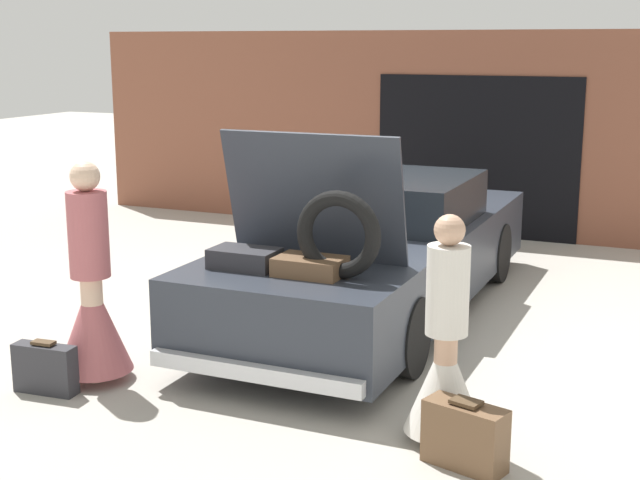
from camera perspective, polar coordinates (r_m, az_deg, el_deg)
ground_plane at (r=8.97m, az=3.68°, el=-4.56°), size 40.00×40.00×0.00m
garage_wall_back at (r=12.46m, az=10.08°, el=6.61°), size 12.00×0.14×2.80m
car at (r=8.82m, az=3.76°, el=-0.73°), size 1.86×5.31×1.94m
person_left at (r=7.23m, az=-14.37°, el=-3.98°), size 0.59×0.59×1.75m
person_right at (r=6.02m, az=8.03°, el=-7.75°), size 0.54×0.54×1.56m
suitcase_beside_left_person at (r=7.20m, az=-17.18°, el=-7.87°), size 0.51×0.19×0.41m
suitcase_beside_right_person at (r=5.82m, az=9.26°, el=-12.25°), size 0.57×0.35×0.45m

